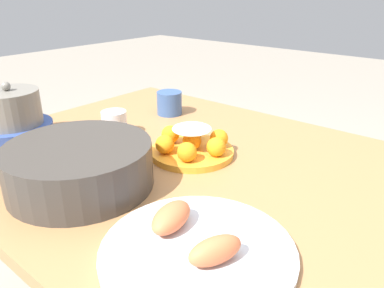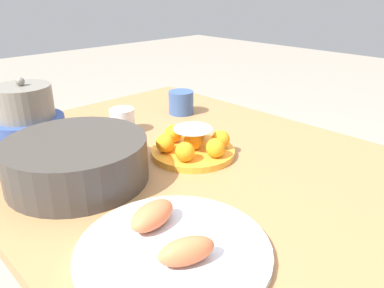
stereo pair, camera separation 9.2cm
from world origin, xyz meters
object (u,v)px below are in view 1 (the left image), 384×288
object	(u,v)px
seafood_platter	(196,247)
cup_far	(114,123)
dining_table	(192,198)
cup_near	(169,103)
cake_plate	(192,145)
warming_pot	(12,119)
serving_bowl	(80,164)

from	to	relation	value
seafood_platter	cup_far	bearing A→B (deg)	-26.24
dining_table	cup_near	world-z (taller)	cup_near
seafood_platter	cake_plate	bearing A→B (deg)	-49.21
dining_table	warming_pot	bearing A→B (deg)	23.88
cup_near	warming_pot	size ratio (longest dim) A/B	0.40
dining_table	cup_far	distance (m)	0.32
cup_far	warming_pot	world-z (taller)	warming_pot
dining_table	cup_far	size ratio (longest dim) A/B	16.90
cup_near	cup_far	distance (m)	0.24
dining_table	cake_plate	world-z (taller)	cake_plate
seafood_platter	warming_pot	size ratio (longest dim) A/B	1.54
cake_plate	cup_near	xyz separation A→B (m)	(0.27, -0.20, 0.01)
serving_bowl	cup_near	distance (m)	0.51
cake_plate	cup_far	world-z (taller)	cake_plate
cake_plate	seafood_platter	world-z (taller)	cake_plate
dining_table	serving_bowl	world-z (taller)	serving_bowl
cake_plate	cup_near	size ratio (longest dim) A/B	2.56
dining_table	cup_near	size ratio (longest dim) A/B	14.55
dining_table	cup_near	bearing A→B (deg)	-38.83
seafood_platter	cup_far	size ratio (longest dim) A/B	4.43
seafood_platter	cup_near	size ratio (longest dim) A/B	3.81
dining_table	warming_pot	distance (m)	0.53
cup_near	cake_plate	bearing A→B (deg)	142.64
dining_table	serving_bowl	bearing A→B (deg)	65.25
cake_plate	seafood_platter	distance (m)	0.38
cup_near	serving_bowl	bearing A→B (deg)	111.45
dining_table	cup_far	bearing A→B (deg)	0.42
cake_plate	cup_near	world-z (taller)	cake_plate
warming_pot	seafood_platter	bearing A→B (deg)	176.13
cake_plate	cup_far	distance (m)	0.26
cup_near	warming_pot	world-z (taller)	warming_pot
serving_bowl	cup_near	xyz separation A→B (m)	(0.19, -0.48, -0.01)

